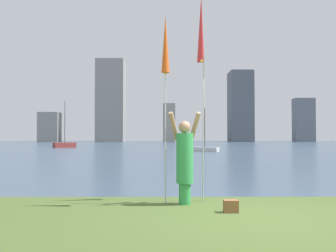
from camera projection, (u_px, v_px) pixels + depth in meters
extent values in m
cube|color=#384C60|center=(174.00, 145.00, 67.61)|extent=(120.00, 117.90, 0.12)
cube|color=#232D14|center=(230.00, 198.00, 8.69)|extent=(120.00, 0.70, 0.02)
cylinder|color=green|center=(185.00, 194.00, 7.74)|extent=(0.24, 0.24, 0.42)
cylinder|color=green|center=(185.00, 158.00, 7.76)|extent=(0.34, 0.34, 1.00)
sphere|color=tan|center=(185.00, 127.00, 7.77)|extent=(0.24, 0.24, 0.24)
cylinder|color=tan|center=(174.00, 126.00, 7.91)|extent=(0.24, 0.39, 0.58)
cylinder|color=tan|center=(195.00, 126.00, 7.91)|extent=(0.24, 0.39, 0.58)
cylinder|color=#B2B2B7|center=(165.00, 138.00, 7.89)|extent=(0.02, 0.17, 2.62)
cone|color=#F25919|center=(165.00, 44.00, 7.76)|extent=(0.16, 0.23, 1.18)
sphere|color=yellow|center=(165.00, 73.00, 7.78)|extent=(0.06, 0.06, 0.06)
cylinder|color=#B2B2B7|center=(203.00, 130.00, 7.90)|extent=(0.02, 0.42, 2.95)
cone|color=red|center=(201.00, 29.00, 8.45)|extent=(0.16, 0.35, 1.46)
sphere|color=yellow|center=(201.00, 61.00, 8.33)|extent=(0.06, 0.06, 0.06)
cube|color=brown|center=(231.00, 206.00, 6.90)|extent=(0.26, 0.19, 0.22)
cube|color=maroon|center=(65.00, 145.00, 48.83)|extent=(2.77, 2.39, 0.62)
cylinder|color=#47474C|center=(65.00, 122.00, 48.91)|extent=(0.08, 0.08, 5.30)
cube|color=silver|center=(205.00, 149.00, 35.95)|extent=(2.55, 2.10, 0.38)
cylinder|color=#47474C|center=(205.00, 128.00, 36.00)|extent=(0.08, 0.08, 3.59)
cube|color=gray|center=(50.00, 127.00, 103.13)|extent=(5.37, 4.10, 7.85)
cube|color=gray|center=(111.00, 101.00, 106.71)|extent=(7.49, 7.76, 22.34)
cube|color=gray|center=(169.00, 123.00, 103.03)|extent=(3.23, 3.28, 10.18)
cube|color=#565B66|center=(240.00, 107.00, 107.82)|extent=(6.14, 7.88, 19.44)
cube|color=slate|center=(304.00, 120.00, 107.01)|extent=(5.33, 3.88, 11.96)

